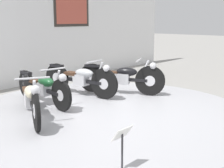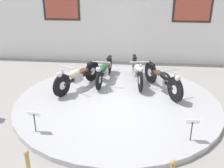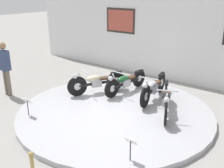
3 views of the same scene
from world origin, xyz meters
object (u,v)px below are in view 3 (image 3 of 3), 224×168
(motorcycle_green, at_px, (125,81))
(motorcycle_black, at_px, (166,99))
(info_placard_front_centre, at_px, (131,144))
(visitor_standing, at_px, (5,66))
(motorcycle_cream, at_px, (96,81))
(motorcycle_silver, at_px, (153,87))
(info_placard_front_left, at_px, (27,103))

(motorcycle_green, xyz_separation_m, motorcycle_black, (1.74, -0.61, 0.03))
(info_placard_front_centre, distance_m, visitor_standing, 5.32)
(motorcycle_green, distance_m, motorcycle_black, 1.84)
(motorcycle_cream, bearing_deg, visitor_standing, -145.32)
(motorcycle_cream, xyz_separation_m, motorcycle_green, (0.72, 0.61, -0.02))
(motorcycle_silver, distance_m, visitor_standing, 4.75)
(motorcycle_silver, bearing_deg, motorcycle_cream, -160.57)
(info_placard_front_left, xyz_separation_m, info_placard_front_centre, (3.25, 0.00, 0.00))
(info_placard_front_left, distance_m, visitor_standing, 2.17)
(motorcycle_black, bearing_deg, info_placard_front_centre, -80.32)
(visitor_standing, bearing_deg, info_placard_front_centre, -7.28)
(info_placard_front_centre, xyz_separation_m, visitor_standing, (-5.25, 0.67, 0.51))
(motorcycle_cream, xyz_separation_m, motorcycle_black, (2.46, 0.00, 0.01))
(motorcycle_green, bearing_deg, info_placard_front_left, -110.76)
(motorcycle_cream, distance_m, info_placard_front_left, 2.36)
(info_placard_front_left, bearing_deg, info_placard_front_centre, 0.00)
(motorcycle_green, distance_m, visitor_standing, 3.89)
(info_placard_front_centre, bearing_deg, motorcycle_silver, 110.72)
(motorcycle_black, bearing_deg, visitor_standing, -161.12)
(motorcycle_black, xyz_separation_m, info_placard_front_left, (-2.85, -2.33, -0.03))
(motorcycle_cream, distance_m, motorcycle_silver, 1.85)
(motorcycle_cream, bearing_deg, motorcycle_black, 0.03)
(motorcycle_green, height_order, info_placard_front_centre, motorcycle_green)
(motorcycle_green, height_order, visitor_standing, visitor_standing)
(info_placard_front_centre, bearing_deg, motorcycle_green, 126.00)
(motorcycle_cream, height_order, info_placard_front_left, motorcycle_cream)
(visitor_standing, bearing_deg, motorcycle_cream, 34.68)
(motorcycle_cream, relative_size, motorcycle_silver, 0.89)
(motorcycle_black, height_order, info_placard_front_left, motorcycle_black)
(motorcycle_green, height_order, motorcycle_black, motorcycle_black)
(motorcycle_silver, height_order, info_placard_front_centre, motorcycle_silver)
(motorcycle_cream, height_order, motorcycle_green, motorcycle_cream)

